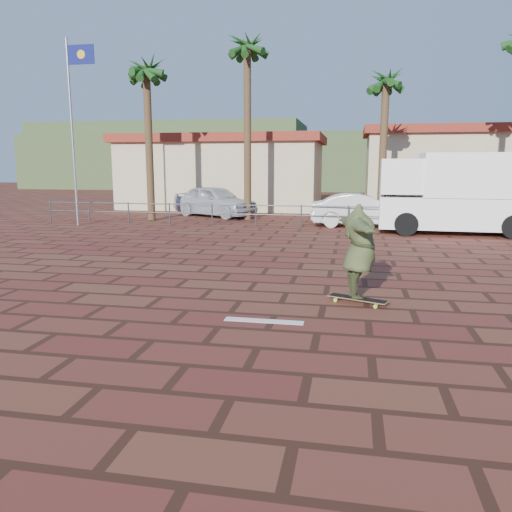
{
  "coord_description": "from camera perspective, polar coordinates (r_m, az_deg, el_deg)",
  "views": [
    {
      "loc": [
        2.16,
        -9.48,
        2.7
      ],
      "look_at": [
        0.19,
        0.72,
        0.8
      ],
      "focal_mm": 35.0,
      "sensor_mm": 36.0,
      "label": 1
    }
  ],
  "objects": [
    {
      "name": "campervan",
      "position": [
        21.41,
        22.33,
        6.82
      ],
      "size": [
        6.16,
        2.83,
        3.15
      ],
      "rotation": [
        0.0,
        0.0,
        -0.03
      ],
      "color": "white",
      "rests_on": "ground"
    },
    {
      "name": "building_west",
      "position": [
        32.52,
        -3.63,
        9.63
      ],
      "size": [
        12.6,
        7.6,
        4.5
      ],
      "color": "beige",
      "rests_on": "ground"
    },
    {
      "name": "building_east",
      "position": [
        33.98,
        21.15,
        9.43
      ],
      "size": [
        10.6,
        6.6,
        5.0
      ],
      "color": "beige",
      "rests_on": "ground"
    },
    {
      "name": "flagpole",
      "position": [
        23.83,
        -20.09,
        14.44
      ],
      "size": [
        1.3,
        0.1,
        8.0
      ],
      "color": "gray",
      "rests_on": "ground"
    },
    {
      "name": "car_silver",
      "position": [
        26.53,
        -4.73,
        6.29
      ],
      "size": [
        5.17,
        3.98,
        1.64
      ],
      "primitive_type": "imported",
      "rotation": [
        0.0,
        0.0,
        1.08
      ],
      "color": "#BBBDC2",
      "rests_on": "ground"
    },
    {
      "name": "palm_left",
      "position": [
        25.56,
        -1.01,
        22.25
      ],
      "size": [
        2.4,
        2.4,
        9.45
      ],
      "color": "brown",
      "rests_on": "ground"
    },
    {
      "name": "guardrail",
      "position": [
        21.68,
        5.21,
        4.99
      ],
      "size": [
        24.06,
        0.06,
        1.0
      ],
      "color": "#47494F",
      "rests_on": "ground"
    },
    {
      "name": "palm_far_left",
      "position": [
        25.26,
        -12.42,
        19.57
      ],
      "size": [
        2.4,
        2.4,
        8.25
      ],
      "color": "brown",
      "rests_on": "ground"
    },
    {
      "name": "hill_back",
      "position": [
        69.8,
        -9.49,
        11.32
      ],
      "size": [
        35.0,
        14.0,
        8.0
      ],
      "primitive_type": "cube",
      "color": "#384C28",
      "rests_on": "ground"
    },
    {
      "name": "ground",
      "position": [
        10.09,
        -1.83,
        -5.16
      ],
      "size": [
        120.0,
        120.0,
        0.0
      ],
      "primitive_type": "plane",
      "color": "brown",
      "rests_on": "ground"
    },
    {
      "name": "car_white",
      "position": [
        22.57,
        11.94,
        5.15
      ],
      "size": [
        4.52,
        1.87,
        1.46
      ],
      "primitive_type": "imported",
      "rotation": [
        0.0,
        0.0,
        1.65
      ],
      "color": "silver",
      "rests_on": "ground"
    },
    {
      "name": "palm_center",
      "position": [
        25.28,
        14.64,
        18.39
      ],
      "size": [
        2.4,
        2.4,
        7.75
      ],
      "color": "brown",
      "rests_on": "ground"
    },
    {
      "name": "longboard",
      "position": [
        10.07,
        11.52,
        -4.83
      ],
      "size": [
        1.21,
        0.69,
        0.12
      ],
      "rotation": [
        0.0,
        0.0,
        -0.39
      ],
      "color": "olive",
      "rests_on": "ground"
    },
    {
      "name": "hill_front",
      "position": [
        59.52,
        9.03,
        10.55
      ],
      "size": [
        70.0,
        18.0,
        6.0
      ],
      "primitive_type": "cube",
      "color": "#384C28",
      "rests_on": "ground"
    },
    {
      "name": "skateboarder",
      "position": [
        9.86,
        11.72,
        0.49
      ],
      "size": [
        1.16,
        2.36,
        1.85
      ],
      "primitive_type": "imported",
      "rotation": [
        0.0,
        0.0,
        1.82
      ],
      "color": "#414B28",
      "rests_on": "longboard"
    },
    {
      "name": "paint_stripe",
      "position": [
        8.83,
        0.91,
        -7.43
      ],
      "size": [
        1.4,
        0.22,
        0.01
      ],
      "primitive_type": "cube",
      "color": "white",
      "rests_on": "ground"
    }
  ]
}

